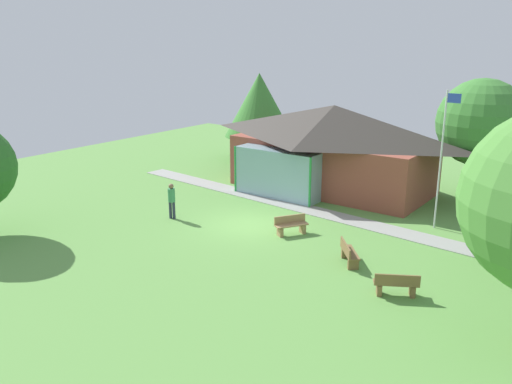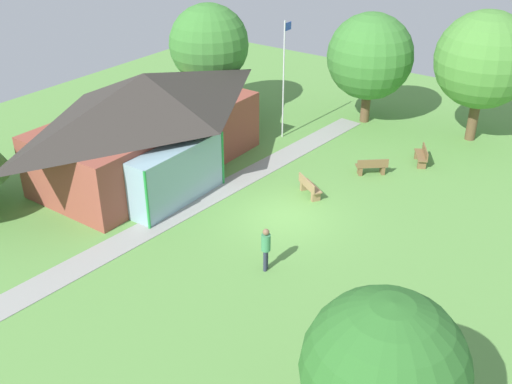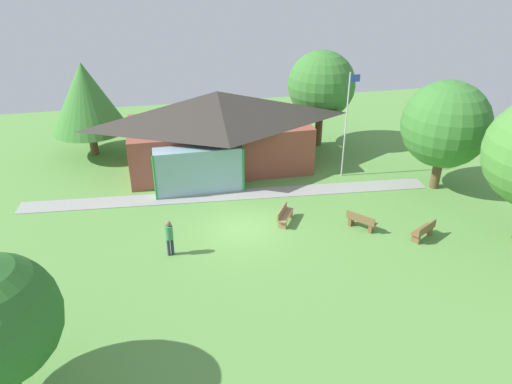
{
  "view_description": "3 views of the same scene",
  "coord_description": "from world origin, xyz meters",
  "px_view_note": "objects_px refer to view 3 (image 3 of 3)",
  "views": [
    {
      "loc": [
        14.1,
        -18.55,
        8.39
      ],
      "look_at": [
        -1.0,
        1.88,
        0.99
      ],
      "focal_mm": 37.15,
      "sensor_mm": 36.0,
      "label": 1
    },
    {
      "loc": [
        -18.48,
        -11.67,
        13.12
      ],
      "look_at": [
        -0.48,
        1.17,
        1.04
      ],
      "focal_mm": 42.24,
      "sensor_mm": 36.0,
      "label": 2
    },
    {
      "loc": [
        -3.66,
        -19.89,
        12.46
      ],
      "look_at": [
        1.0,
        1.34,
        1.27
      ],
      "focal_mm": 33.67,
      "sensor_mm": 36.0,
      "label": 3
    }
  ],
  "objects_px": {
    "visitor_strolling_lawn": "(169,235)",
    "tree_east_hedge": "(446,125)",
    "tree_behind_pavilion_right": "(321,85)",
    "bench_mid_right": "(361,221)",
    "bench_lawn_far_right": "(424,231)",
    "bench_rear_near_path": "(285,216)",
    "flagpole": "(347,122)",
    "tree_behind_pavilion_left": "(86,97)",
    "pavilion": "(217,129)"
  },
  "relations": [
    {
      "from": "visitor_strolling_lawn",
      "to": "tree_behind_pavilion_right",
      "type": "distance_m",
      "value": 16.12
    },
    {
      "from": "bench_lawn_far_right",
      "to": "bench_mid_right",
      "type": "bearing_deg",
      "value": 119.74
    },
    {
      "from": "bench_mid_right",
      "to": "tree_behind_pavilion_right",
      "type": "xyz_separation_m",
      "value": [
        1.6,
        11.19,
        3.82
      ]
    },
    {
      "from": "tree_east_hedge",
      "to": "tree_behind_pavilion_left",
      "type": "height_order",
      "value": "tree_east_hedge"
    },
    {
      "from": "flagpole",
      "to": "tree_behind_pavilion_left",
      "type": "bearing_deg",
      "value": 155.73
    },
    {
      "from": "bench_lawn_far_right",
      "to": "pavilion",
      "type": "bearing_deg",
      "value": 98.91
    },
    {
      "from": "tree_behind_pavilion_left",
      "to": "tree_behind_pavilion_right",
      "type": "relative_size",
      "value": 0.94
    },
    {
      "from": "bench_rear_near_path",
      "to": "tree_east_hedge",
      "type": "height_order",
      "value": "tree_east_hedge"
    },
    {
      "from": "pavilion",
      "to": "visitor_strolling_lawn",
      "type": "distance_m",
      "value": 9.89
    },
    {
      "from": "bench_mid_right",
      "to": "tree_behind_pavilion_right",
      "type": "distance_m",
      "value": 11.93
    },
    {
      "from": "bench_rear_near_path",
      "to": "pavilion",
      "type": "bearing_deg",
      "value": -131.05
    },
    {
      "from": "visitor_strolling_lawn",
      "to": "tree_behind_pavilion_right",
      "type": "xyz_separation_m",
      "value": [
        10.89,
        11.45,
        3.2
      ]
    },
    {
      "from": "bench_mid_right",
      "to": "tree_behind_pavilion_left",
      "type": "height_order",
      "value": "tree_behind_pavilion_left"
    },
    {
      "from": "flagpole",
      "to": "visitor_strolling_lawn",
      "type": "distance_m",
      "value": 12.58
    },
    {
      "from": "pavilion",
      "to": "flagpole",
      "type": "bearing_deg",
      "value": -22.01
    },
    {
      "from": "bench_rear_near_path",
      "to": "bench_lawn_far_right",
      "type": "bearing_deg",
      "value": 97.14
    },
    {
      "from": "flagpole",
      "to": "tree_behind_pavilion_right",
      "type": "height_order",
      "value": "tree_behind_pavilion_right"
    },
    {
      "from": "pavilion",
      "to": "bench_rear_near_path",
      "type": "relative_size",
      "value": 7.86
    },
    {
      "from": "tree_behind_pavilion_right",
      "to": "bench_lawn_far_right",
      "type": "bearing_deg",
      "value": -85.85
    },
    {
      "from": "pavilion",
      "to": "bench_lawn_far_right",
      "type": "height_order",
      "value": "pavilion"
    },
    {
      "from": "flagpole",
      "to": "visitor_strolling_lawn",
      "type": "xyz_separation_m",
      "value": [
        -10.65,
        -6.24,
        -2.42
      ]
    },
    {
      "from": "tree_behind_pavilion_right",
      "to": "tree_east_hedge",
      "type": "bearing_deg",
      "value": -60.72
    },
    {
      "from": "flagpole",
      "to": "bench_rear_near_path",
      "type": "xyz_separation_m",
      "value": [
        -4.88,
        -4.63,
        -3.04
      ]
    },
    {
      "from": "pavilion",
      "to": "tree_behind_pavilion_left",
      "type": "distance_m",
      "value": 8.8
    },
    {
      "from": "bench_mid_right",
      "to": "tree_east_hedge",
      "type": "distance_m",
      "value": 7.67
    },
    {
      "from": "bench_lawn_far_right",
      "to": "tree_behind_pavilion_left",
      "type": "height_order",
      "value": "tree_behind_pavilion_left"
    },
    {
      "from": "bench_mid_right",
      "to": "tree_behind_pavilion_right",
      "type": "relative_size",
      "value": 0.22
    },
    {
      "from": "bench_mid_right",
      "to": "bench_lawn_far_right",
      "type": "bearing_deg",
      "value": 19.44
    },
    {
      "from": "tree_east_hedge",
      "to": "tree_behind_pavilion_left",
      "type": "bearing_deg",
      "value": 154.43
    },
    {
      "from": "flagpole",
      "to": "bench_lawn_far_right",
      "type": "relative_size",
      "value": 4.13
    },
    {
      "from": "bench_rear_near_path",
      "to": "tree_behind_pavilion_right",
      "type": "relative_size",
      "value": 0.23
    },
    {
      "from": "visitor_strolling_lawn",
      "to": "tree_behind_pavilion_left",
      "type": "bearing_deg",
      "value": 87.35
    },
    {
      "from": "bench_lawn_far_right",
      "to": "tree_behind_pavilion_right",
      "type": "height_order",
      "value": "tree_behind_pavilion_right"
    },
    {
      "from": "tree_behind_pavilion_left",
      "to": "visitor_strolling_lawn",
      "type": "bearing_deg",
      "value": -71.8
    },
    {
      "from": "pavilion",
      "to": "bench_rear_near_path",
      "type": "distance_m",
      "value": 8.11
    },
    {
      "from": "bench_rear_near_path",
      "to": "visitor_strolling_lawn",
      "type": "height_order",
      "value": "visitor_strolling_lawn"
    },
    {
      "from": "bench_mid_right",
      "to": "tree_behind_pavilion_right",
      "type": "height_order",
      "value": "tree_behind_pavilion_right"
    },
    {
      "from": "pavilion",
      "to": "bench_mid_right",
      "type": "height_order",
      "value": "pavilion"
    },
    {
      "from": "bench_lawn_far_right",
      "to": "tree_behind_pavilion_right",
      "type": "distance_m",
      "value": 13.27
    },
    {
      "from": "tree_east_hedge",
      "to": "bench_mid_right",
      "type": "bearing_deg",
      "value": -150.74
    },
    {
      "from": "visitor_strolling_lawn",
      "to": "tree_behind_pavilion_right",
      "type": "bearing_deg",
      "value": 25.57
    },
    {
      "from": "flagpole",
      "to": "tree_east_hedge",
      "type": "distance_m",
      "value": 5.34
    },
    {
      "from": "bench_lawn_far_right",
      "to": "bench_rear_near_path",
      "type": "bearing_deg",
      "value": 125.03
    },
    {
      "from": "bench_lawn_far_right",
      "to": "tree_behind_pavilion_right",
      "type": "relative_size",
      "value": 0.23
    },
    {
      "from": "tree_behind_pavilion_left",
      "to": "tree_behind_pavilion_right",
      "type": "bearing_deg",
      "value": -5.73
    },
    {
      "from": "bench_mid_right",
      "to": "tree_behind_pavilion_left",
      "type": "bearing_deg",
      "value": -173.23
    },
    {
      "from": "pavilion",
      "to": "tree_behind_pavilion_left",
      "type": "xyz_separation_m",
      "value": [
        -7.79,
        3.85,
        1.39
      ]
    },
    {
      "from": "bench_rear_near_path",
      "to": "tree_east_hedge",
      "type": "bearing_deg",
      "value": 134.2
    },
    {
      "from": "visitor_strolling_lawn",
      "to": "tree_east_hedge",
      "type": "relative_size",
      "value": 0.28
    },
    {
      "from": "flagpole",
      "to": "visitor_strolling_lawn",
      "type": "relative_size",
      "value": 3.61
    }
  ]
}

